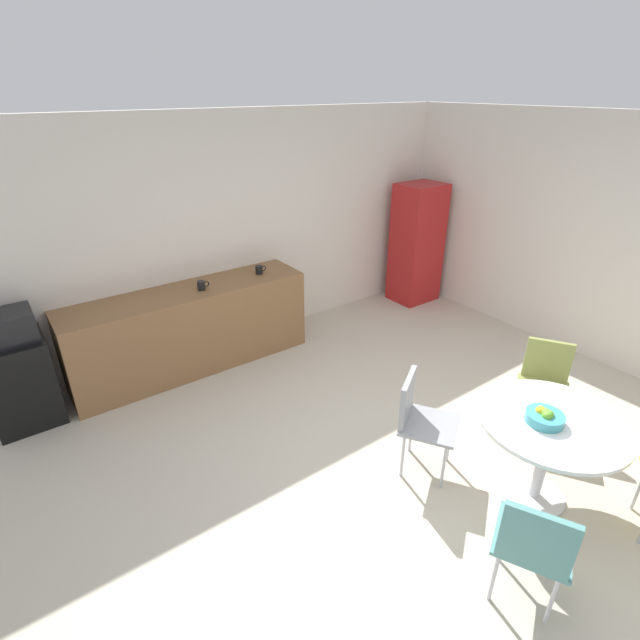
{
  "coord_description": "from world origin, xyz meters",
  "views": [
    {
      "loc": [
        -2.31,
        -1.84,
        2.81
      ],
      "look_at": [
        -0.1,
        1.2,
        0.95
      ],
      "focal_mm": 26.79,
      "sensor_mm": 36.0,
      "label": 1
    }
  ],
  "objects_px": {
    "mini_fridge": "(21,382)",
    "fruit_bowl": "(545,417)",
    "locker_cabinet": "(417,244)",
    "round_table": "(549,437)",
    "chair_teal": "(534,543)",
    "chair_olive": "(545,377)",
    "mug_white": "(259,270)",
    "chair_gray": "(418,413)",
    "microwave": "(3,328)",
    "mug_green": "(202,285)"
  },
  "relations": [
    {
      "from": "mini_fridge",
      "to": "microwave",
      "type": "relative_size",
      "value": 1.72
    },
    {
      "from": "mini_fridge",
      "to": "fruit_bowl",
      "type": "xyz_separation_m",
      "value": [
        2.85,
        -3.27,
        0.36
      ]
    },
    {
      "from": "microwave",
      "to": "chair_gray",
      "type": "xyz_separation_m",
      "value": [
        2.44,
        -2.52,
        -0.43
      ]
    },
    {
      "from": "round_table",
      "to": "fruit_bowl",
      "type": "bearing_deg",
      "value": 159.28
    },
    {
      "from": "microwave",
      "to": "chair_gray",
      "type": "height_order",
      "value": "microwave"
    },
    {
      "from": "microwave",
      "to": "fruit_bowl",
      "type": "height_order",
      "value": "microwave"
    },
    {
      "from": "locker_cabinet",
      "to": "chair_teal",
      "type": "bearing_deg",
      "value": -128.0
    },
    {
      "from": "locker_cabinet",
      "to": "fruit_bowl",
      "type": "xyz_separation_m",
      "value": [
        -2.07,
        -3.17,
        -0.05
      ]
    },
    {
      "from": "locker_cabinet",
      "to": "chair_gray",
      "type": "bearing_deg",
      "value": -135.81
    },
    {
      "from": "chair_teal",
      "to": "fruit_bowl",
      "type": "bearing_deg",
      "value": 30.53
    },
    {
      "from": "microwave",
      "to": "fruit_bowl",
      "type": "relative_size",
      "value": 1.88
    },
    {
      "from": "locker_cabinet",
      "to": "mug_green",
      "type": "bearing_deg",
      "value": 179.58
    },
    {
      "from": "mini_fridge",
      "to": "fruit_bowl",
      "type": "bearing_deg",
      "value": -48.93
    },
    {
      "from": "fruit_bowl",
      "to": "chair_olive",
      "type": "bearing_deg",
      "value": 28.02
    },
    {
      "from": "microwave",
      "to": "fruit_bowl",
      "type": "xyz_separation_m",
      "value": [
        2.85,
        -3.27,
        -0.19
      ]
    },
    {
      "from": "round_table",
      "to": "mug_white",
      "type": "distance_m",
      "value": 3.33
    },
    {
      "from": "mini_fridge",
      "to": "mug_white",
      "type": "bearing_deg",
      "value": -0.49
    },
    {
      "from": "round_table",
      "to": "fruit_bowl",
      "type": "distance_m",
      "value": 0.21
    },
    {
      "from": "mini_fridge",
      "to": "fruit_bowl",
      "type": "relative_size",
      "value": 3.24
    },
    {
      "from": "locker_cabinet",
      "to": "round_table",
      "type": "bearing_deg",
      "value": -121.93
    },
    {
      "from": "microwave",
      "to": "round_table",
      "type": "xyz_separation_m",
      "value": [
        2.93,
        -3.3,
        -0.38
      ]
    },
    {
      "from": "locker_cabinet",
      "to": "chair_gray",
      "type": "distance_m",
      "value": 3.48
    },
    {
      "from": "mug_white",
      "to": "mug_green",
      "type": "xyz_separation_m",
      "value": [
        -0.71,
        -0.06,
        0.0
      ]
    },
    {
      "from": "locker_cabinet",
      "to": "round_table",
      "type": "height_order",
      "value": "locker_cabinet"
    },
    {
      "from": "round_table",
      "to": "chair_teal",
      "type": "bearing_deg",
      "value": -153.5
    },
    {
      "from": "chair_olive",
      "to": "mug_white",
      "type": "xyz_separation_m",
      "value": [
        -1.24,
        2.79,
        0.43
      ]
    },
    {
      "from": "chair_olive",
      "to": "locker_cabinet",
      "type": "bearing_deg",
      "value": 65.97
    },
    {
      "from": "round_table",
      "to": "fruit_bowl",
      "type": "height_order",
      "value": "fruit_bowl"
    },
    {
      "from": "chair_gray",
      "to": "fruit_bowl",
      "type": "distance_m",
      "value": 0.9
    },
    {
      "from": "round_table",
      "to": "chair_teal",
      "type": "relative_size",
      "value": 1.22
    },
    {
      "from": "locker_cabinet",
      "to": "mug_green",
      "type": "relative_size",
      "value": 12.7
    },
    {
      "from": "chair_teal",
      "to": "mug_green",
      "type": "bearing_deg",
      "value": 95.34
    },
    {
      "from": "locker_cabinet",
      "to": "chair_olive",
      "type": "relative_size",
      "value": 1.97
    },
    {
      "from": "round_table",
      "to": "chair_gray",
      "type": "height_order",
      "value": "chair_gray"
    },
    {
      "from": "chair_gray",
      "to": "fruit_bowl",
      "type": "relative_size",
      "value": 3.25
    },
    {
      "from": "chair_olive",
      "to": "mug_white",
      "type": "height_order",
      "value": "mug_white"
    },
    {
      "from": "locker_cabinet",
      "to": "mug_green",
      "type": "distance_m",
      "value": 3.17
    },
    {
      "from": "locker_cabinet",
      "to": "chair_gray",
      "type": "relative_size",
      "value": 1.97
    },
    {
      "from": "fruit_bowl",
      "to": "mug_green",
      "type": "relative_size",
      "value": 1.98
    },
    {
      "from": "locker_cabinet",
      "to": "microwave",
      "type": "bearing_deg",
      "value": 178.84
    },
    {
      "from": "chair_olive",
      "to": "fruit_bowl",
      "type": "relative_size",
      "value": 3.25
    },
    {
      "from": "mug_white",
      "to": "microwave",
      "type": "bearing_deg",
      "value": 179.51
    },
    {
      "from": "microwave",
      "to": "mug_white",
      "type": "distance_m",
      "value": 2.47
    },
    {
      "from": "chair_gray",
      "to": "round_table",
      "type": "bearing_deg",
      "value": -57.9
    },
    {
      "from": "locker_cabinet",
      "to": "round_table",
      "type": "xyz_separation_m",
      "value": [
        -1.99,
        -3.2,
        -0.24
      ]
    },
    {
      "from": "round_table",
      "to": "chair_gray",
      "type": "relative_size",
      "value": 1.22
    },
    {
      "from": "microwave",
      "to": "round_table",
      "type": "height_order",
      "value": "microwave"
    },
    {
      "from": "round_table",
      "to": "mini_fridge",
      "type": "bearing_deg",
      "value": 131.58
    },
    {
      "from": "microwave",
      "to": "mug_green",
      "type": "height_order",
      "value": "microwave"
    },
    {
      "from": "chair_teal",
      "to": "chair_olive",
      "type": "distance_m",
      "value": 1.85
    }
  ]
}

